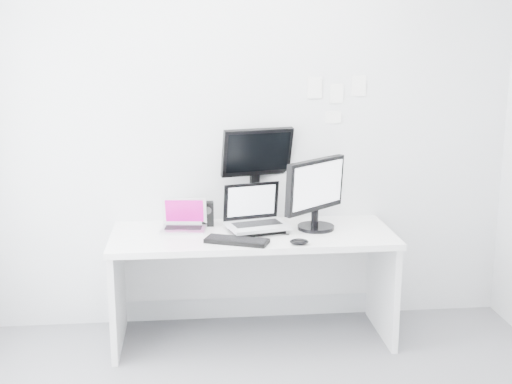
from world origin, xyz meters
TOP-DOWN VIEW (x-y plane):
  - back_wall at (0.00, 1.60)m, footprint 3.60×0.00m
  - desk at (0.00, 1.25)m, footprint 1.80×0.70m
  - macbook at (-0.44, 1.33)m, footprint 0.31×0.25m
  - speaker at (-0.28, 1.45)m, footprint 0.09×0.09m
  - dell_laptop at (0.03, 1.26)m, footprint 0.43×0.38m
  - rear_monitor at (0.05, 1.55)m, footprint 0.51×0.29m
  - samsung_monitor at (0.42, 1.29)m, footprint 0.55×0.52m
  - keyboard at (-0.12, 1.04)m, footprint 0.41×0.27m
  - mouse at (0.25, 0.96)m, footprint 0.12×0.09m
  - wall_note_0 at (0.45, 1.59)m, footprint 0.10×0.00m
  - wall_note_1 at (0.60, 1.59)m, footprint 0.09×0.00m
  - wall_note_2 at (0.75, 1.59)m, footprint 0.10×0.00m
  - wall_note_3 at (0.58, 1.59)m, footprint 0.11×0.00m

SIDE VIEW (x-z plane):
  - desk at x=0.00m, z-range 0.00..0.73m
  - keyboard at x=-0.12m, z-range 0.73..0.76m
  - mouse at x=0.25m, z-range 0.73..0.77m
  - speaker at x=-0.28m, z-range 0.73..0.89m
  - macbook at x=-0.44m, z-range 0.73..0.95m
  - dell_laptop at x=0.03m, z-range 0.73..1.04m
  - samsung_monitor at x=0.42m, z-range 0.73..1.21m
  - rear_monitor at x=0.05m, z-range 0.73..1.38m
  - back_wall at x=0.00m, z-range -0.45..3.15m
  - wall_note_3 at x=0.58m, z-range 1.38..1.46m
  - wall_note_1 at x=0.60m, z-range 1.52..1.65m
  - wall_note_0 at x=0.45m, z-range 1.55..1.69m
  - wall_note_2 at x=0.75m, z-range 1.56..1.70m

